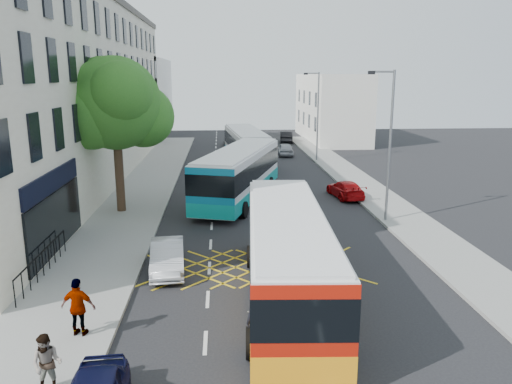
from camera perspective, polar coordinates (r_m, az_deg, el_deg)
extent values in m
plane|color=black|center=(15.99, 6.22, -16.35)|extent=(120.00, 120.00, 0.00)
cube|color=gray|center=(30.29, -15.09, -2.18)|extent=(5.00, 70.00, 0.15)
cube|color=gray|center=(31.40, 14.93, -1.63)|extent=(3.00, 70.00, 0.15)
cube|color=beige|center=(39.85, -20.98, 10.38)|extent=(8.00, 45.00, 13.00)
cube|color=black|center=(23.31, -22.26, 1.15)|extent=(0.12, 7.00, 0.90)
cube|color=black|center=(23.72, -21.89, -3.10)|extent=(0.12, 7.00, 2.60)
cube|color=silver|center=(69.67, -13.67, 10.48)|extent=(8.00, 20.00, 10.00)
cube|color=silver|center=(63.28, 8.52, 9.55)|extent=(6.00, 18.00, 8.00)
cylinder|color=#382619|center=(29.78, -15.35, 2.05)|extent=(0.50, 0.50, 4.40)
sphere|color=#1C5A19|center=(29.31, -15.82, 9.74)|extent=(5.20, 5.20, 5.20)
sphere|color=#1C5A19|center=(29.90, -12.77, 8.43)|extent=(3.60, 3.60, 3.60)
sphere|color=#1C5A19|center=(29.03, -18.33, 8.36)|extent=(3.80, 3.80, 3.80)
sphere|color=#1C5A19|center=(27.89, -15.21, 10.86)|extent=(3.40, 3.40, 3.40)
sphere|color=#1C5A19|center=(30.51, -17.03, 11.67)|extent=(3.20, 3.20, 3.20)
cylinder|color=slate|center=(27.44, 15.05, 4.96)|extent=(0.14, 0.14, 8.00)
cylinder|color=slate|center=(26.99, 14.32, 13.19)|extent=(1.20, 0.10, 0.10)
cube|color=black|center=(26.81, 13.06, 13.15)|extent=(0.35, 0.15, 0.18)
cylinder|color=slate|center=(46.69, 7.07, 8.53)|extent=(0.14, 0.14, 8.00)
cylinder|color=slate|center=(46.43, 6.46, 13.34)|extent=(1.20, 0.10, 0.10)
cube|color=black|center=(46.32, 5.71, 13.30)|extent=(0.35, 0.15, 0.18)
cube|color=silver|center=(17.75, 3.59, -7.04)|extent=(3.24, 11.52, 2.74)
cube|color=silver|center=(17.31, 3.66, -2.62)|extent=(3.02, 11.28, 0.12)
cube|color=black|center=(17.62, 3.61, -5.86)|extent=(3.31, 11.58, 1.14)
cube|color=#FF9B15|center=(18.10, 3.55, -9.89)|extent=(3.30, 11.57, 0.78)
cube|color=#B01709|center=(12.60, 5.57, -15.87)|extent=(2.63, 0.25, 2.59)
cube|color=#FF0C0C|center=(12.89, 0.62, -18.80)|extent=(0.25, 0.07, 0.25)
cube|color=#FF0C0C|center=(13.10, 10.29, -18.46)|extent=(0.25, 0.07, 0.25)
cylinder|color=black|center=(21.05, -0.63, -7.38)|extent=(0.34, 0.95, 0.93)
cylinder|color=black|center=(21.22, 6.43, -7.31)|extent=(0.34, 0.95, 0.93)
cylinder|color=black|center=(14.76, -0.58, -16.89)|extent=(0.34, 0.95, 0.93)
cylinder|color=black|center=(14.99, 9.80, -16.60)|extent=(0.34, 0.95, 0.93)
cube|color=silver|center=(31.85, -1.93, 2.19)|extent=(6.08, 12.01, 2.83)
cube|color=silver|center=(31.60, -1.95, 4.80)|extent=(5.80, 11.72, 0.13)
cube|color=black|center=(31.77, -1.94, 2.90)|extent=(6.15, 12.09, 1.18)
cube|color=#0C9790|center=(32.05, -1.92, 0.46)|extent=(6.14, 12.07, 0.80)
cube|color=#0C7299|center=(26.38, -5.28, -0.12)|extent=(2.62, 0.91, 2.67)
cube|color=#FF0C0C|center=(26.91, -7.45, -1.55)|extent=(0.26, 0.13, 0.25)
cube|color=#FF0C0C|center=(26.23, -3.01, -1.84)|extent=(0.26, 0.13, 0.25)
cylinder|color=black|center=(35.49, -2.63, 1.17)|extent=(0.57, 1.01, 0.96)
cylinder|color=black|center=(34.86, 1.59, 0.96)|extent=(0.57, 1.01, 0.96)
cylinder|color=black|center=(28.86, -6.55, -1.72)|extent=(0.57, 1.01, 0.96)
cylinder|color=black|center=(28.09, -1.41, -2.05)|extent=(0.57, 1.01, 0.96)
cube|color=silver|center=(44.44, -1.15, 5.25)|extent=(3.64, 11.51, 2.73)
cube|color=silver|center=(44.27, -1.16, 7.06)|extent=(3.42, 11.26, 0.12)
cube|color=black|center=(44.39, -1.15, 5.74)|extent=(3.71, 11.57, 1.13)
cube|color=#0B7192|center=(44.58, -1.14, 4.04)|extent=(3.70, 11.56, 0.77)
cube|color=silver|center=(38.94, 0.07, 4.16)|extent=(2.61, 0.35, 2.57)
cube|color=#FF0C0C|center=(38.90, -1.43, 3.07)|extent=(0.25, 0.08, 0.25)
cube|color=#FF0C0C|center=(39.24, 1.57, 3.16)|extent=(0.25, 0.08, 0.25)
cylinder|color=black|center=(47.49, -3.23, 4.21)|extent=(0.38, 0.95, 0.93)
cylinder|color=black|center=(47.84, -0.16, 4.30)|extent=(0.38, 0.95, 0.93)
cylinder|color=black|center=(40.75, -2.14, 2.72)|extent=(0.38, 0.95, 0.93)
cylinder|color=black|center=(41.15, 1.41, 2.83)|extent=(0.38, 0.95, 0.93)
cylinder|color=black|center=(14.34, 0.16, -18.54)|extent=(0.17, 0.66, 0.65)
cylinder|color=black|center=(15.65, 0.18, -15.61)|extent=(0.17, 0.66, 0.65)
cube|color=black|center=(14.84, 0.17, -16.00)|extent=(0.32, 1.23, 0.22)
cube|color=black|center=(14.97, 0.17, -14.91)|extent=(0.32, 0.48, 0.20)
cube|color=black|center=(14.55, 0.17, -16.03)|extent=(0.30, 0.53, 0.10)
cylinder|color=slate|center=(15.43, 0.18, -14.45)|extent=(0.09, 0.44, 0.85)
cylinder|color=slate|center=(15.13, 0.18, -13.52)|extent=(0.61, 0.09, 0.04)
cube|color=gold|center=(14.07, 0.16, -18.10)|extent=(0.18, 0.03, 0.13)
imported|color=black|center=(14.60, 0.17, -14.73)|extent=(0.67, 0.47, 1.75)
sphere|color=#99999E|center=(14.27, 0.17, -12.08)|extent=(0.30, 0.30, 0.30)
imported|color=#B1B4B9|center=(20.93, -10.09, -7.27)|extent=(1.64, 3.88, 1.25)
imported|color=#AA0709|center=(33.32, 10.18, 0.32)|extent=(2.04, 4.04, 1.12)
imported|color=#3F4046|center=(57.81, -2.66, 5.95)|extent=(2.32, 4.39, 1.18)
imported|color=#A5A6AC|center=(50.32, 3.38, 4.91)|extent=(1.67, 3.77, 1.26)
imported|color=black|center=(60.35, 3.46, 6.33)|extent=(1.83, 4.20, 1.34)
imported|color=gray|center=(13.97, -22.77, -17.68)|extent=(0.78, 0.62, 1.56)
imported|color=gray|center=(16.31, -19.63, -12.29)|extent=(1.13, 0.64, 1.82)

